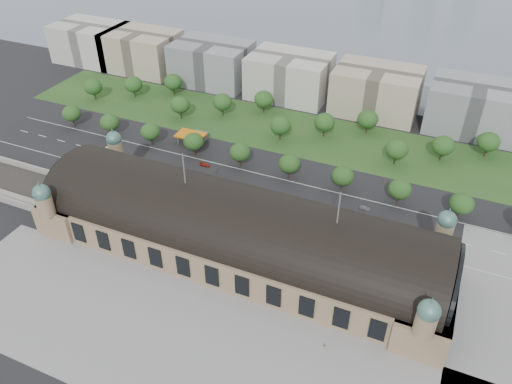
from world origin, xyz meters
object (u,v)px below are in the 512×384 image
at_px(parked_car_3, 155,184).
at_px(bus_west, 257,201).
at_px(bus_mid, 272,209).
at_px(traffic_car_6, 418,230).
at_px(traffic_car_3, 205,165).
at_px(parked_car_1, 135,177).
at_px(parked_car_4, 155,189).
at_px(petrol_station, 196,136).
at_px(traffic_car_0, 99,148).
at_px(traffic_car_5, 365,208).
at_px(parked_car_6, 224,203).
at_px(parked_car_5, 157,183).
at_px(parked_car_0, 98,173).
at_px(bus_east, 337,218).
at_px(pedestrian_0, 324,347).
at_px(traffic_car_2, 176,178).
at_px(traffic_car_4, 285,200).
at_px(parked_car_2, 161,184).

distance_m(parked_car_3, bus_west, 46.83).
bearing_deg(bus_mid, traffic_car_6, -76.23).
xyz_separation_m(traffic_car_3, parked_car_1, (-23.46, -21.50, -0.06)).
distance_m(parked_car_4, bus_west, 44.81).
bearing_deg(petrol_station, parked_car_4, -84.18).
bearing_deg(traffic_car_6, traffic_car_0, -84.05).
bearing_deg(parked_car_4, traffic_car_5, 74.83).
bearing_deg(parked_car_3, traffic_car_6, 77.13).
bearing_deg(parked_car_6, parked_car_5, -126.41).
bearing_deg(parked_car_0, parked_car_6, 66.01).
distance_m(traffic_car_6, parked_car_6, 77.95).
xyz_separation_m(traffic_car_6, bus_west, (-63.92, -9.26, 1.18)).
xyz_separation_m(traffic_car_0, traffic_car_5, (130.00, 4.90, -0.03)).
distance_m(petrol_station, bus_mid, 68.09).
bearing_deg(bus_west, bus_east, -84.68).
bearing_deg(traffic_car_0, pedestrian_0, 59.39).
distance_m(traffic_car_6, parked_car_3, 111.38).
bearing_deg(traffic_car_2, bus_mid, 79.21).
bearing_deg(traffic_car_4, bus_mid, -13.71).
distance_m(parked_car_3, pedestrian_0, 106.96).
bearing_deg(traffic_car_3, traffic_car_2, 153.67).
bearing_deg(traffic_car_4, parked_car_6, -61.11).
bearing_deg(traffic_car_2, traffic_car_5, 93.31).
xyz_separation_m(traffic_car_0, traffic_car_6, (151.97, -0.61, -0.07)).
bearing_deg(parked_car_5, traffic_car_4, 80.67).
relative_size(parked_car_0, parked_car_6, 0.86).
bearing_deg(parked_car_0, bus_east, 69.14).
relative_size(parked_car_2, pedestrian_0, 2.81).
distance_m(traffic_car_5, bus_mid, 38.17).
height_order(traffic_car_5, parked_car_3, traffic_car_5).
distance_m(traffic_car_4, traffic_car_5, 32.86).
distance_m(traffic_car_3, bus_east, 68.66).
height_order(parked_car_5, bus_west, bus_west).
height_order(traffic_car_4, bus_east, bus_east).
height_order(traffic_car_6, bus_mid, bus_mid).
bearing_deg(parked_car_4, bus_west, 70.35).
bearing_deg(parked_car_0, parked_car_3, 69.87).
height_order(traffic_car_0, parked_car_5, parked_car_5).
relative_size(traffic_car_4, parked_car_2, 0.97).
xyz_separation_m(traffic_car_2, parked_car_3, (-6.53, -7.55, -0.13)).
xyz_separation_m(parked_car_0, pedestrian_0, (121.53, -48.88, 0.05)).
height_order(traffic_car_5, parked_car_0, parked_car_0).
relative_size(traffic_car_2, parked_car_1, 1.27).
distance_m(parked_car_5, bus_east, 79.52).
bearing_deg(parked_car_1, parked_car_3, 54.95).
height_order(traffic_car_3, parked_car_6, parked_car_6).
xyz_separation_m(parked_car_1, bus_east, (90.56, 7.00, 1.12)).
xyz_separation_m(parked_car_4, bus_west, (44.06, 8.09, 1.09)).
bearing_deg(traffic_car_5, traffic_car_3, 92.24).
bearing_deg(parked_car_1, bus_east, 63.58).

